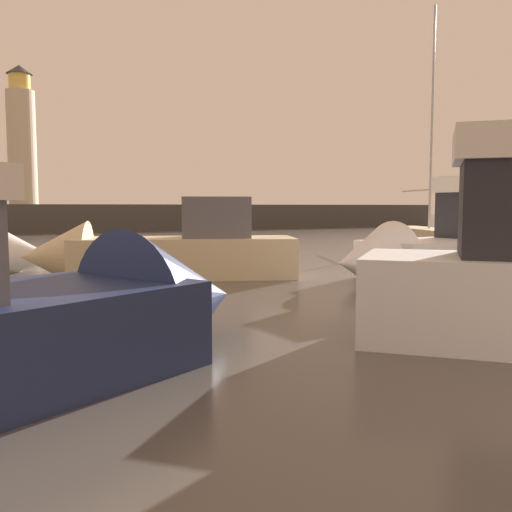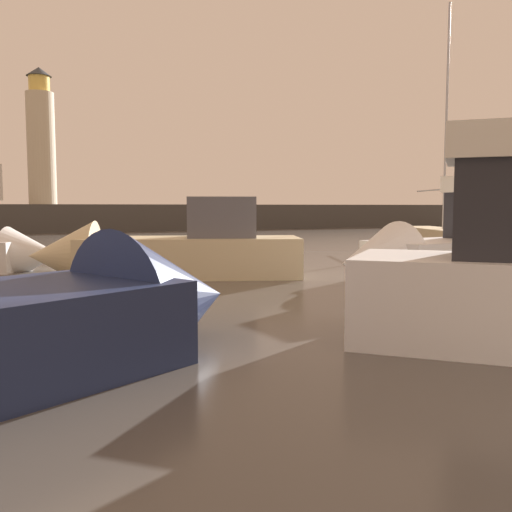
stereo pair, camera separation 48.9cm
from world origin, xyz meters
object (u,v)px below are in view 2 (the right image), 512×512
Objects in this scene: motorboat_2 at (157,252)px; sailboat_moored at (437,237)px; motorboat_5 at (446,248)px; lighthouse at (41,140)px.

sailboat_moored is (16.26, 5.68, -0.19)m from motorboat_2.
motorboat_5 is at bearing -24.56° from motorboat_2.
sailboat_moored is (8.19, 9.37, -0.31)m from motorboat_5.
lighthouse is 1.32× the size of motorboat_5.
motorboat_2 is 0.97× the size of motorboat_5.
motorboat_5 is (8.08, -3.69, 0.12)m from motorboat_2.
lighthouse is 1.35× the size of motorboat_2.
motorboat_2 is 8.88m from motorboat_5.
motorboat_5 is 0.72× the size of sailboat_moored.
motorboat_2 is (1.41, -34.41, -7.04)m from lighthouse.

